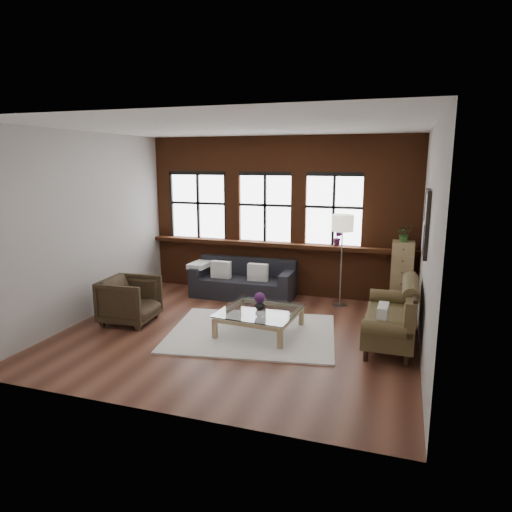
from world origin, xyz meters
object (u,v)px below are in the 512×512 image
(vintage_settee, at_px, (390,313))
(vase, at_px, (260,305))
(floor_lamp, at_px, (341,257))
(coffee_table, at_px, (260,321))
(armchair, at_px, (130,300))
(drawer_chest, at_px, (402,276))
(dark_sofa, at_px, (243,279))

(vintage_settee, relative_size, vase, 10.98)
(vintage_settee, bearing_deg, floor_lamp, 120.88)
(coffee_table, bearing_deg, vintage_settee, 6.08)
(armchair, xyz_separation_m, vase, (2.24, 0.22, 0.08))
(armchair, bearing_deg, drawer_chest, -66.91)
(armchair, bearing_deg, vase, -88.08)
(drawer_chest, bearing_deg, armchair, -153.29)
(vintage_settee, relative_size, drawer_chest, 1.40)
(coffee_table, bearing_deg, dark_sofa, 117.16)
(drawer_chest, bearing_deg, vintage_settee, -94.60)
(coffee_table, bearing_deg, vase, 90.00)
(dark_sofa, distance_m, drawer_chest, 3.06)
(dark_sofa, height_order, vintage_settee, vintage_settee)
(vintage_settee, height_order, armchair, vintage_settee)
(dark_sofa, height_order, floor_lamp, floor_lamp)
(dark_sofa, bearing_deg, vase, -62.84)
(vintage_settee, height_order, floor_lamp, floor_lamp)
(vintage_settee, distance_m, armchair, 4.24)
(vase, distance_m, drawer_chest, 2.90)
(armchair, height_order, floor_lamp, floor_lamp)
(coffee_table, xyz_separation_m, drawer_chest, (2.12, 1.98, 0.45))
(vase, bearing_deg, vintage_settee, 6.08)
(armchair, xyz_separation_m, drawer_chest, (4.36, 2.20, 0.25))
(armchair, height_order, coffee_table, armchair)
(dark_sofa, height_order, drawer_chest, drawer_chest)
(vintage_settee, distance_m, drawer_chest, 1.78)
(dark_sofa, distance_m, floor_lamp, 2.03)
(dark_sofa, xyz_separation_m, vintage_settee, (2.90, -1.58, 0.11))
(armchair, bearing_deg, floor_lamp, -62.00)
(dark_sofa, distance_m, vase, 2.01)
(vintage_settee, distance_m, floor_lamp, 1.91)
(floor_lamp, bearing_deg, coffee_table, -119.79)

